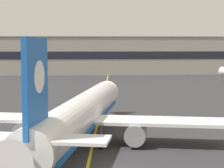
# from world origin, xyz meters

# --- Properties ---
(taxiway_centreline) EXTENTS (13.84, 179.51, 0.01)m
(taxiway_centreline) POSITION_xyz_m (0.00, 30.00, 0.00)
(taxiway_centreline) COLOR yellow
(taxiway_centreline) RESTS_ON ground
(airliner_foreground) EXTENTS (32.31, 41.21, 11.65)m
(airliner_foreground) POSITION_xyz_m (-2.84, 10.13, 3.37)
(airliner_foreground) COLOR white
(airliner_foreground) RESTS_ON ground
(safety_cone_by_nose_gear) EXTENTS (0.44, 0.44, 0.55)m
(safety_cone_by_nose_gear) POSITION_xyz_m (-0.76, 26.62, 0.26)
(safety_cone_by_nose_gear) COLOR orange
(safety_cone_by_nose_gear) RESTS_ON ground
(terminal_building) EXTENTS (161.55, 12.40, 14.19)m
(terminal_building) POSITION_xyz_m (3.64, 119.95, 7.10)
(terminal_building) COLOR #9E998E
(terminal_building) RESTS_ON ground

